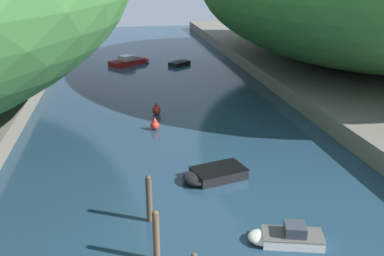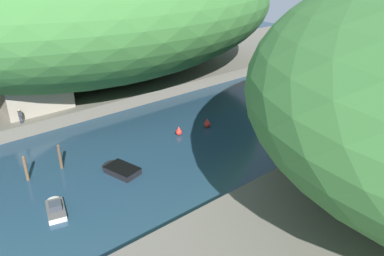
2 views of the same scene
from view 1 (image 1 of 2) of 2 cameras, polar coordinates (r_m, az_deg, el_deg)
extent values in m
plane|color=#1E384C|center=(33.93, -2.71, 0.03)|extent=(130.00, 130.00, 0.00)
cube|color=black|center=(25.85, 3.58, -6.04)|extent=(3.45, 2.63, 0.61)
ellipsoid|color=black|center=(25.23, 0.50, -6.70)|extent=(1.94, 2.14, 0.61)
cube|color=black|center=(25.71, 3.60, -5.40)|extent=(3.52, 2.68, 0.03)
cube|color=red|center=(57.55, -8.61, 8.63)|extent=(5.06, 4.46, 0.56)
ellipsoid|color=red|center=(58.93, -6.78, 8.99)|extent=(3.10, 3.04, 0.56)
cube|color=#450A0A|center=(57.49, -8.62, 8.92)|extent=(5.16, 4.55, 0.03)
cube|color=silver|center=(57.35, -8.76, 9.20)|extent=(2.21, 2.19, 0.64)
cube|color=black|center=(56.47, -1.72, 8.58)|extent=(3.02, 2.89, 0.47)
ellipsoid|color=black|center=(57.46, -0.82, 8.79)|extent=(1.95, 1.96, 0.47)
cube|color=black|center=(56.42, -1.72, 8.83)|extent=(3.08, 2.95, 0.03)
cube|color=silver|center=(20.71, 13.23, -14.18)|extent=(2.95, 1.96, 0.46)
ellipsoid|color=silver|center=(20.55, 9.38, -14.18)|extent=(1.63, 1.55, 0.46)
cube|color=#504E4A|center=(20.57, 13.28, -13.62)|extent=(3.01, 2.00, 0.03)
cube|color=#333842|center=(20.45, 13.58, -13.03)|extent=(1.15, 1.13, 0.53)
sphere|color=#4C3D2D|center=(14.49, 0.28, -16.64)|extent=(0.19, 0.19, 0.19)
cylinder|color=brown|center=(18.73, -4.80, -14.38)|extent=(0.29, 0.29, 2.27)
sphere|color=brown|center=(18.08, -4.91, -11.26)|extent=(0.26, 0.26, 0.26)
cylinder|color=#4C3D2D|center=(21.36, -5.74, -9.58)|extent=(0.30, 0.30, 2.32)
sphere|color=#4C3D2D|center=(20.78, -5.85, -6.66)|extent=(0.27, 0.27, 0.27)
sphere|color=red|center=(37.13, -4.77, 2.40)|extent=(0.74, 0.74, 0.74)
cone|color=red|center=(36.96, -4.80, 3.22)|extent=(0.37, 0.37, 0.37)
sphere|color=red|center=(33.51, -4.99, 0.34)|extent=(0.70, 0.70, 0.70)
cone|color=red|center=(33.33, -5.02, 1.19)|extent=(0.35, 0.35, 0.35)
camera|label=2|loc=(34.24, 70.31, 19.25)|focal=35.00mm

